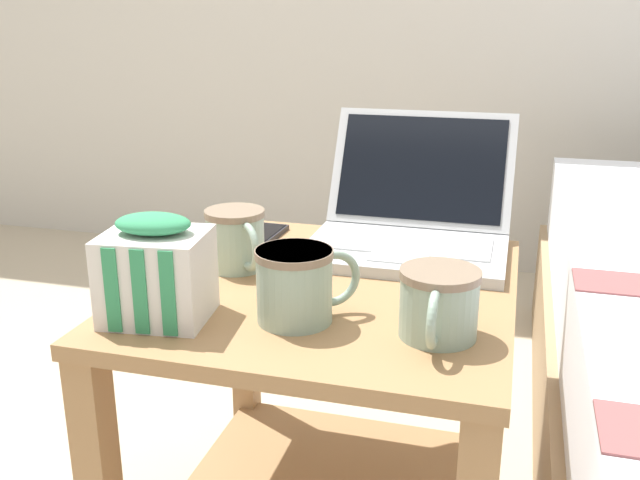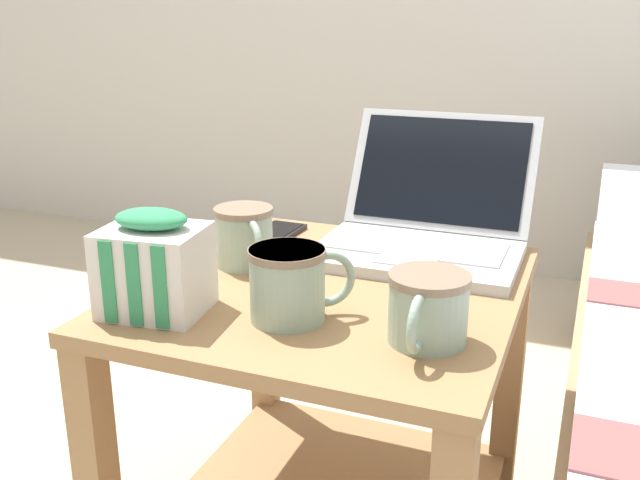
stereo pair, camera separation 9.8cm
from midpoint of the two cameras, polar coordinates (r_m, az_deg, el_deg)
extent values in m
cube|color=#997047|center=(1.05, 3.55, -4.13)|extent=(0.53, 0.57, 0.02)
cube|color=#997047|center=(1.45, -2.49, -8.87)|extent=(0.04, 0.04, 0.50)
cube|color=#997047|center=(1.35, 16.85, -11.89)|extent=(0.04, 0.04, 0.50)
cube|color=#B7BABC|center=(1.15, 10.07, -1.23)|extent=(0.32, 0.22, 0.02)
cube|color=silver|center=(1.16, 10.27, -0.49)|extent=(0.27, 0.12, 0.00)
cube|color=silver|center=(1.09, 9.43, -1.69)|extent=(0.09, 0.05, 0.00)
cube|color=#B7BABC|center=(1.28, 11.86, 5.39)|extent=(0.32, 0.11, 0.19)
cube|color=black|center=(1.27, 11.83, 5.47)|extent=(0.29, 0.09, 0.17)
cube|color=green|center=(1.30, 13.17, 7.69)|extent=(0.03, 0.01, 0.02)
cube|color=green|center=(1.28, 15.45, 5.28)|extent=(0.04, 0.02, 0.04)
cube|color=silver|center=(1.29, 7.93, 3.36)|extent=(0.04, 0.02, 0.03)
cylinder|color=#8CA593|center=(0.91, 0.45, -3.64)|extent=(0.10, 0.10, 0.10)
cylinder|color=#7F6B56|center=(0.89, 0.46, -1.07)|extent=(0.10, 0.10, 0.01)
cylinder|color=black|center=(0.89, 0.45, -1.62)|extent=(0.09, 0.09, 0.01)
torus|color=#8CA593|center=(0.92, 3.63, -3.20)|extent=(0.07, 0.06, 0.08)
cylinder|color=#8CA593|center=(1.10, -3.58, 0.24)|extent=(0.09, 0.09, 0.09)
cylinder|color=#7F6B56|center=(1.09, -3.62, 2.31)|extent=(0.09, 0.09, 0.01)
cylinder|color=black|center=(1.10, -3.61, 1.85)|extent=(0.08, 0.08, 0.01)
torus|color=#8CA593|center=(1.06, -2.72, -0.41)|extent=(0.06, 0.06, 0.07)
cylinder|color=#8CA593|center=(0.87, 11.88, -5.42)|extent=(0.10, 0.10, 0.09)
cylinder|color=#7F6B56|center=(0.85, 12.04, -3.08)|extent=(0.10, 0.10, 0.01)
cylinder|color=black|center=(0.86, 12.00, -3.64)|extent=(0.09, 0.09, 0.01)
torus|color=#8CA593|center=(0.82, 11.24, -6.66)|extent=(0.01, 0.07, 0.07)
cube|color=silver|center=(0.94, -10.21, -2.45)|extent=(0.14, 0.12, 0.11)
cube|color=#338C59|center=(0.91, -13.71, -3.39)|extent=(0.02, 0.00, 0.11)
cube|color=#338C59|center=(0.90, -11.70, -3.63)|extent=(0.02, 0.00, 0.11)
cube|color=#338C59|center=(0.88, -9.62, -3.87)|extent=(0.02, 0.00, 0.11)
ellipsoid|color=#338C59|center=(0.92, -10.44, 1.64)|extent=(0.10, 0.08, 0.03)
cube|color=black|center=(1.26, -1.49, 0.43)|extent=(0.07, 0.14, 0.01)
cube|color=black|center=(1.25, -1.49, 0.65)|extent=(0.06, 0.12, 0.00)
camera|label=1|loc=(0.05, -87.14, 0.92)|focal=40.00mm
camera|label=2|loc=(0.05, 92.86, -0.92)|focal=40.00mm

